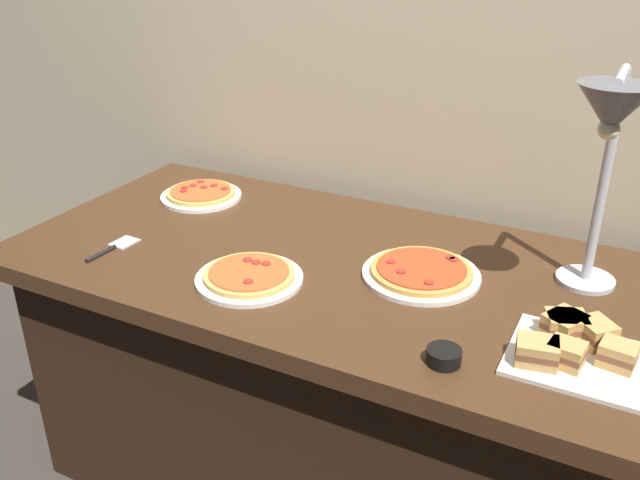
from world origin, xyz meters
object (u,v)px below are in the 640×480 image
heat_lamp (609,133)px  pizza_plate_front (421,272)px  pizza_plate_center (201,194)px  serving_spatula (113,248)px  sauce_cup_near (444,356)px  sandwich_platter (597,353)px  pizza_plate_raised_stand (249,277)px

heat_lamp → pizza_plate_front: 0.54m
pizza_plate_center → serving_spatula: pizza_plate_center is taller
pizza_plate_front → serving_spatula: 0.82m
pizza_plate_center → serving_spatula: bearing=-89.0°
sauce_cup_near → serving_spatula: 0.96m
sandwich_platter → pizza_plate_center: bearing=163.9°
heat_lamp → pizza_plate_front: size_ratio=1.80×
pizza_plate_raised_stand → sandwich_platter: (0.80, 0.03, 0.01)m
heat_lamp → sauce_cup_near: 0.56m
heat_lamp → pizza_plate_center: bearing=172.7°
sauce_cup_near → heat_lamp: bearing=59.4°
pizza_plate_raised_stand → sauce_cup_near: bearing=-11.4°
pizza_plate_front → pizza_plate_center: same height
pizza_plate_raised_stand → pizza_plate_center: bearing=137.9°
pizza_plate_front → pizza_plate_raised_stand: 0.43m
sandwich_platter → serving_spatula: bearing=-177.7°
heat_lamp → pizza_plate_raised_stand: 0.87m
sauce_cup_near → serving_spatula: sauce_cup_near is taller
pizza_plate_front → sauce_cup_near: 0.36m
pizza_plate_front → sandwich_platter: 0.47m
pizza_plate_raised_stand → serving_spatula: 0.42m
sandwich_platter → pizza_plate_raised_stand: bearing=-177.7°
sandwich_platter → sauce_cup_near: (-0.27, -0.14, -0.01)m
sauce_cup_near → pizza_plate_raised_stand: bearing=168.6°
pizza_plate_front → pizza_plate_raised_stand: (-0.37, -0.21, -0.00)m
pizza_plate_raised_stand → serving_spatula: size_ratio=1.55×
pizza_plate_front → serving_spatula: bearing=-163.7°
pizza_plate_raised_stand → serving_spatula: pizza_plate_raised_stand is taller
pizza_plate_raised_stand → sandwich_platter: 0.80m
sauce_cup_near → serving_spatula: size_ratio=0.42×
pizza_plate_center → sandwich_platter: 1.28m
pizza_plate_raised_stand → sauce_cup_near: same height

